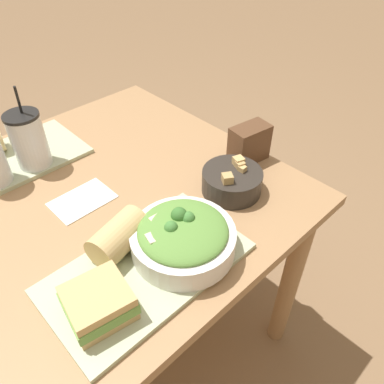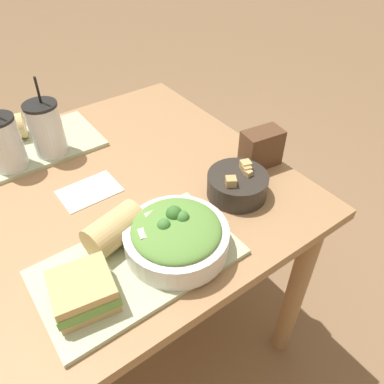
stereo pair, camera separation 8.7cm
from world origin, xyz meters
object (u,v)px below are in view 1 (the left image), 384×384
object	(u,v)px
salad_bowl	(183,237)
baguette_near	(119,236)
soup_bowl	(232,180)
sandwich_near	(99,303)
napkin_folded	(82,200)
drink_cup_red	(29,141)
chip_bag	(249,143)

from	to	relation	value
salad_bowl	baguette_near	bearing A→B (deg)	134.98
soup_bowl	sandwich_near	distance (m)	0.46
sandwich_near	baguette_near	world-z (taller)	baguette_near
soup_bowl	baguette_near	bearing A→B (deg)	175.03
salad_bowl	baguette_near	size ratio (longest dim) A/B	1.58
baguette_near	napkin_folded	distance (m)	0.22
salad_bowl	baguette_near	distance (m)	0.14
sandwich_near	salad_bowl	bearing A→B (deg)	11.68
drink_cup_red	salad_bowl	bearing A→B (deg)	-80.54
baguette_near	drink_cup_red	xyz separation A→B (m)	(0.01, 0.43, 0.04)
salad_bowl	napkin_folded	size ratio (longest dim) A/B	1.48
sandwich_near	napkin_folded	bearing A→B (deg)	74.57
salad_bowl	soup_bowl	size ratio (longest dim) A/B	1.45
napkin_folded	salad_bowl	bearing A→B (deg)	-76.76
sandwich_near	baguette_near	xyz separation A→B (m)	(0.12, 0.10, 0.01)
soup_bowl	drink_cup_red	xyz separation A→B (m)	(-0.33, 0.46, 0.05)
drink_cup_red	chip_bag	size ratio (longest dim) A/B	1.95
salad_bowl	sandwich_near	xyz separation A→B (m)	(-0.22, -0.01, -0.01)
salad_bowl	drink_cup_red	xyz separation A→B (m)	(-0.09, 0.53, 0.03)
soup_bowl	sandwich_near	size ratio (longest dim) A/B	1.17
soup_bowl	sandwich_near	xyz separation A→B (m)	(-0.46, -0.08, 0.01)
salad_bowl	chip_bag	size ratio (longest dim) A/B	1.90
baguette_near	chip_bag	size ratio (longest dim) A/B	1.21
drink_cup_red	soup_bowl	bearing A→B (deg)	-54.57
chip_bag	salad_bowl	bearing A→B (deg)	-152.48
soup_bowl	chip_bag	distance (m)	0.16
sandwich_near	soup_bowl	bearing A→B (deg)	19.09
baguette_near	napkin_folded	size ratio (longest dim) A/B	0.94
baguette_near	napkin_folded	xyz separation A→B (m)	(0.03, 0.21, -0.05)
drink_cup_red	napkin_folded	world-z (taller)	drink_cup_red
sandwich_near	baguette_near	bearing A→B (deg)	50.32
drink_cup_red	napkin_folded	distance (m)	0.23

